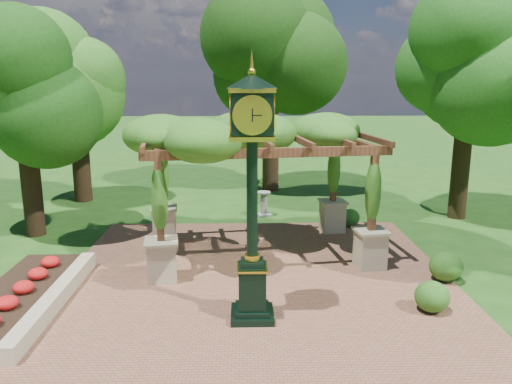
{
  "coord_description": "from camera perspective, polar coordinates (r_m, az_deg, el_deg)",
  "views": [
    {
      "loc": [
        -0.31,
        -10.11,
        5.07
      ],
      "look_at": [
        0.0,
        2.5,
        2.2
      ],
      "focal_mm": 35.0,
      "sensor_mm": 36.0,
      "label": 1
    }
  ],
  "objects": [
    {
      "name": "ground",
      "position": [
        11.31,
        0.32,
        -13.81
      ],
      "size": [
        120.0,
        120.0,
        0.0
      ],
      "primitive_type": "plane",
      "color": "#1E4714",
      "rests_on": "ground"
    },
    {
      "name": "brick_plaza",
      "position": [
        12.2,
        0.18,
        -11.62
      ],
      "size": [
        10.0,
        12.0,
        0.04
      ],
      "primitive_type": "cube",
      "color": "brown",
      "rests_on": "ground"
    },
    {
      "name": "border_wall",
      "position": [
        12.43,
        -21.9,
        -11.22
      ],
      "size": [
        0.35,
        5.0,
        0.4
      ],
      "primitive_type": "cube",
      "color": "#C6B793",
      "rests_on": "ground"
    },
    {
      "name": "flower_bed",
      "position": [
        12.78,
        -25.75,
        -11.02
      ],
      "size": [
        1.5,
        5.0,
        0.36
      ],
      "primitive_type": "cube",
      "color": "red",
      "rests_on": "ground"
    },
    {
      "name": "pedestal_clock",
      "position": [
        10.08,
        -0.46,
        1.73
      ],
      "size": [
        1.03,
        1.03,
        5.24
      ],
      "rotation": [
        0.0,
        0.0,
        0.0
      ],
      "color": "black",
      "rests_on": "brick_plaza"
    },
    {
      "name": "pergola",
      "position": [
        14.18,
        0.36,
        5.79
      ],
      "size": [
        6.94,
        4.88,
        4.07
      ],
      "rotation": [
        0.0,
        0.0,
        0.13
      ],
      "color": "#B9AE8A",
      "rests_on": "brick_plaza"
    },
    {
      "name": "sundial",
      "position": [
        18.82,
        0.92,
        -1.53
      ],
      "size": [
        0.64,
        0.64,
        0.93
      ],
      "rotation": [
        0.0,
        0.0,
        0.3
      ],
      "color": "gray",
      "rests_on": "ground"
    },
    {
      "name": "shrub_front",
      "position": [
        11.87,
        19.48,
        -11.2
      ],
      "size": [
        0.8,
        0.8,
        0.69
      ],
      "primitive_type": "ellipsoid",
      "rotation": [
        0.0,
        0.0,
        0.05
      ],
      "color": "#295C1A",
      "rests_on": "brick_plaza"
    },
    {
      "name": "shrub_mid",
      "position": [
        13.68,
        20.89,
        -7.95
      ],
      "size": [
        0.85,
        0.85,
        0.75
      ],
      "primitive_type": "ellipsoid",
      "rotation": [
        0.0,
        0.0,
        0.02
      ],
      "color": "#275618",
      "rests_on": "brick_plaza"
    },
    {
      "name": "shrub_back",
      "position": [
        17.7,
        10.68,
        -2.89
      ],
      "size": [
        0.9,
        0.9,
        0.61
      ],
      "primitive_type": "ellipsoid",
      "rotation": [
        0.0,
        0.0,
        -0.42
      ],
      "color": "#27611C",
      "rests_on": "brick_plaza"
    },
    {
      "name": "tree_west_near",
      "position": [
        17.49,
        -25.28,
        11.28
      ],
      "size": [
        3.96,
        3.96,
        7.24
      ],
      "color": "black",
      "rests_on": "ground"
    },
    {
      "name": "tree_west_far",
      "position": [
        21.95,
        -20.15,
        13.42
      ],
      "size": [
        4.15,
        4.15,
        8.17
      ],
      "color": "black",
      "rests_on": "ground"
    },
    {
      "name": "tree_north",
      "position": [
        22.76,
        1.74,
        14.69
      ],
      "size": [
        4.48,
        4.48,
        8.49
      ],
      "color": "#342115",
      "rests_on": "ground"
    },
    {
      "name": "tree_east_far",
      "position": [
        19.52,
        23.26,
        13.14
      ],
      "size": [
        4.05,
        4.05,
        8.05
      ],
      "color": "black",
      "rests_on": "ground"
    }
  ]
}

